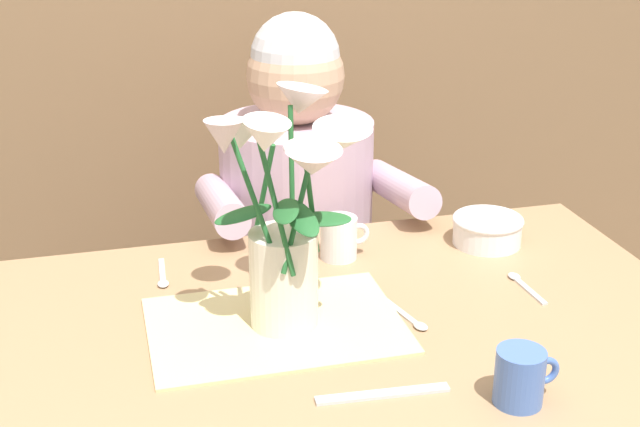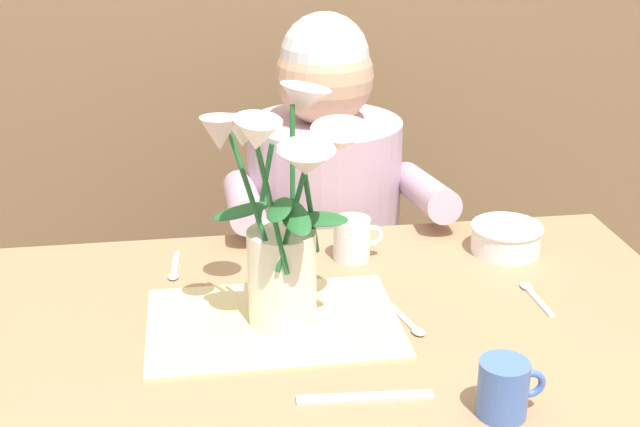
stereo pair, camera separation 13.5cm
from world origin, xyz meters
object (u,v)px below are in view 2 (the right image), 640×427
flower_vase (284,216)px  tea_cup (504,388)px  dinner_knife (367,397)px  seated_person (325,262)px  ceramic_bowl (506,237)px  ceramic_mug (353,239)px

flower_vase → tea_cup: (0.26, -0.28, -0.15)m
dinner_knife → seated_person: bearing=89.4°
dinner_knife → ceramic_bowl: bearing=55.1°
tea_cup → ceramic_mug: size_ratio=1.00×
flower_vase → dinner_knife: (0.09, -0.22, -0.19)m
ceramic_bowl → tea_cup: bearing=-110.0°
dinner_knife → ceramic_mug: (0.06, 0.45, 0.04)m
seated_person → tea_cup: 0.90m
ceramic_bowl → tea_cup: (-0.18, -0.50, 0.01)m
ceramic_bowl → ceramic_mug: 0.29m
ceramic_bowl → ceramic_mug: size_ratio=1.46×
ceramic_bowl → ceramic_mug: (-0.29, 0.01, 0.01)m
dinner_knife → tea_cup: bearing=-15.7°
flower_vase → dinner_knife: flower_vase is taller
ceramic_bowl → dinner_knife: 0.56m
tea_cup → ceramic_mug: 0.52m
seated_person → flower_vase: 0.71m
flower_vase → dinner_knife: size_ratio=1.98×
seated_person → ceramic_mug: bearing=-87.4°
ceramic_mug → seated_person: bearing=89.5°
flower_vase → ceramic_mug: (0.15, 0.23, -0.15)m
seated_person → flower_vase: size_ratio=3.02×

